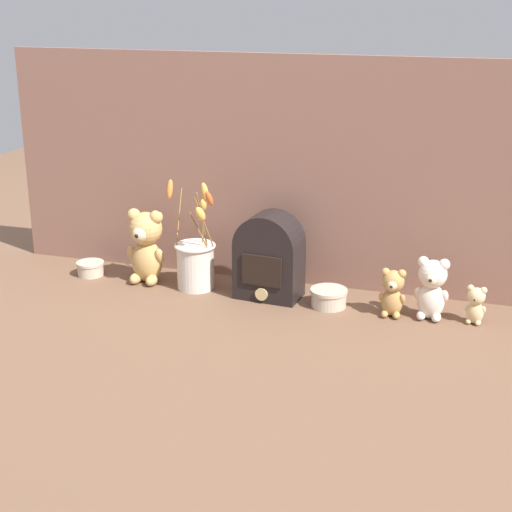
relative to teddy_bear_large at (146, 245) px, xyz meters
The scene contains 10 objects.
ground_plane 0.38m from the teddy_bear_large, ahead, with size 4.00×4.00×0.00m, color brown.
backdrop_wall 0.45m from the teddy_bear_large, 21.24° to the left, with size 1.72×0.02×0.70m.
teddy_bear_large is the anchor object (origin of this frame).
teddy_bear_medium 0.89m from the teddy_bear_large, ahead, with size 0.10×0.09×0.18m.
teddy_bear_small 0.78m from the teddy_bear_large, ahead, with size 0.07×0.07×0.14m.
teddy_bear_tiny 1.01m from the teddy_bear_large, ahead, with size 0.06×0.06×0.11m.
flower_vase 0.17m from the teddy_bear_large, ahead, with size 0.17×0.15×0.35m.
vintage_radio 0.40m from the teddy_bear_large, ahead, with size 0.20×0.13×0.26m.
decorative_tin_tall 0.22m from the teddy_bear_large, behind, with size 0.09×0.09×0.05m.
decorative_tin_short 0.60m from the teddy_bear_large, ahead, with size 0.11×0.11×0.05m.
Camera 1 is at (0.66, -2.09, 0.89)m, focal length 55.00 mm.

